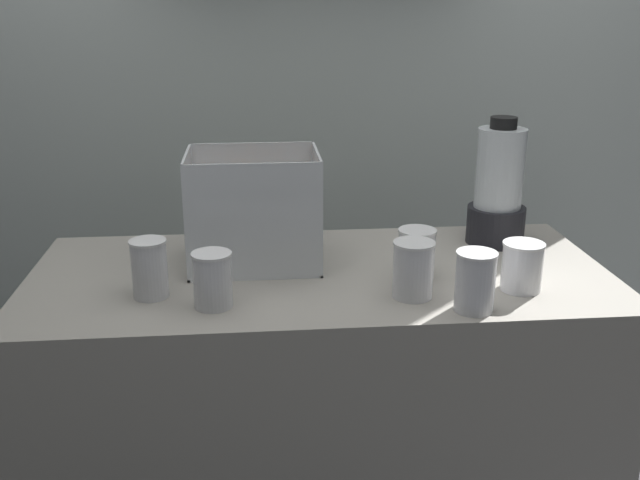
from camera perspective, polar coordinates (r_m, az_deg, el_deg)
The scene contains 10 objects.
counter at distance 1.96m, azimuth 0.00°, elevation -14.85°, with size 1.40×0.64×0.90m, color #9E998E.
back_wall_unit at distance 2.41m, azimuth -1.75°, elevation 12.39°, with size 2.60×0.24×2.50m.
carrot_display_bin at distance 1.78m, azimuth -5.18°, elevation 0.89°, with size 0.32×0.25×0.28m.
blender_pitcher at distance 1.97m, azimuth 13.91°, elevation 3.76°, with size 0.15×0.15×0.34m.
juice_cup_orange_far_left at distance 1.63m, azimuth -13.32°, elevation -2.43°, with size 0.08×0.08×0.13m.
juice_cup_pomegranate_left at distance 1.55m, azimuth -8.49°, elevation -3.32°, with size 0.09×0.09×0.12m.
juice_cup_carrot_middle at distance 1.60m, azimuth 7.37°, elevation -2.60°, with size 0.09×0.09×0.13m.
juice_cup_mango_right at distance 1.71m, azimuth 7.63°, elevation -1.34°, with size 0.09×0.09×0.12m.
juice_cup_pomegranate_far_right at distance 1.55m, azimuth 12.17°, elevation -3.39°, with size 0.09×0.09×0.13m.
juice_cup_mango_rightmost at distance 1.69m, azimuth 15.68°, elevation -2.19°, with size 0.09×0.09×0.11m.
Camera 1 is at (-0.15, -1.62, 1.53)m, focal length 40.44 mm.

